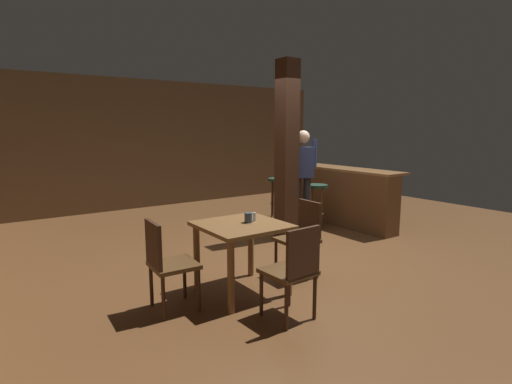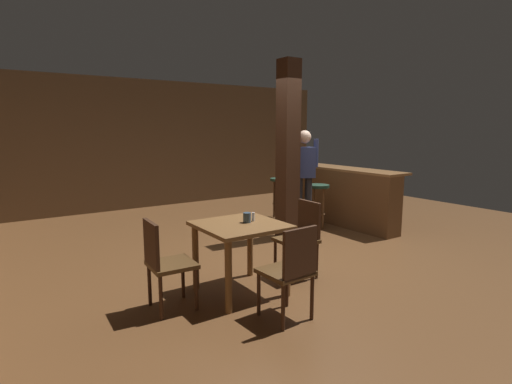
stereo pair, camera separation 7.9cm
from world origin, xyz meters
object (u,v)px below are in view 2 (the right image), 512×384
at_px(chair_east, 301,235).
at_px(napkin_cup, 247,218).
at_px(bar_stool_mid, 291,191).
at_px(bar_counter, 343,196).
at_px(chair_south, 291,268).
at_px(standing_person, 304,174).
at_px(dining_table, 240,237).
at_px(bar_stool_far, 278,188).
at_px(bar_stool_near, 318,195).
at_px(chair_west, 164,260).
at_px(salt_shaker, 253,217).

distance_m(chair_east, napkin_cup, 0.83).
bearing_deg(bar_stool_mid, chair_east, -126.65).
bearing_deg(bar_counter, chair_south, -142.90).
relative_size(chair_east, chair_south, 1.00).
distance_m(napkin_cup, standing_person, 2.55).
relative_size(chair_south, bar_counter, 0.39).
relative_size(chair_south, standing_person, 0.52).
distance_m(dining_table, bar_stool_far, 3.77).
xyz_separation_m(standing_person, bar_stool_mid, (0.40, 0.82, -0.41)).
bearing_deg(napkin_cup, dining_table, -178.73).
distance_m(dining_table, bar_stool_near, 3.06).
distance_m(napkin_cup, bar_stool_near, 2.99).
bearing_deg(napkin_cup, bar_stool_near, 32.30).
bearing_deg(chair_east, bar_stool_mid, 53.35).
bearing_deg(bar_stool_near, dining_table, -148.52).
distance_m(dining_table, standing_person, 2.64).
xyz_separation_m(standing_person, bar_stool_far, (0.44, 1.26, -0.43)).
distance_m(dining_table, chair_south, 0.83).
height_order(chair_west, napkin_cup, chair_west).
xyz_separation_m(chair_south, bar_stool_far, (2.56, 3.55, 0.07)).
relative_size(chair_east, napkin_cup, 8.37).
height_order(dining_table, bar_stool_far, bar_stool_far).
height_order(chair_south, bar_counter, bar_counter).
xyz_separation_m(bar_counter, bar_stool_near, (-0.58, 0.03, 0.06)).
distance_m(napkin_cup, bar_counter, 3.48).
height_order(chair_south, bar_stool_near, chair_south).
xyz_separation_m(chair_west, bar_counter, (4.02, 1.53, 0.02)).
bearing_deg(chair_east, bar_stool_near, 42.19).
relative_size(chair_east, bar_counter, 0.39).
relative_size(salt_shaker, bar_counter, 0.04).
height_order(standing_person, bar_stool_near, standing_person).
bearing_deg(bar_stool_mid, napkin_cup, -137.16).
height_order(chair_south, napkin_cup, chair_south).
xyz_separation_m(chair_west, bar_stool_mid, (3.39, 2.26, 0.08)).
bearing_deg(napkin_cup, chair_south, -93.97).
bearing_deg(chair_east, salt_shaker, 179.13).
xyz_separation_m(chair_west, napkin_cup, (0.93, -0.03, 0.31)).
relative_size(dining_table, bar_stool_far, 1.10).
relative_size(chair_west, bar_counter, 0.39).
bearing_deg(standing_person, chair_west, -154.33).
height_order(standing_person, bar_stool_mid, standing_person).
distance_m(napkin_cup, salt_shaker, 0.09).
bearing_deg(chair_south, chair_east, 44.97).
distance_m(dining_table, chair_east, 0.86).
bearing_deg(bar_stool_far, bar_stool_near, -89.23).
xyz_separation_m(napkin_cup, bar_stool_mid, (2.47, 2.29, -0.22)).
xyz_separation_m(chair_south, bar_counter, (3.15, 2.39, 0.02)).
relative_size(dining_table, chair_west, 0.96).
relative_size(chair_east, standing_person, 0.52).
bearing_deg(chair_west, bar_stool_far, 38.19).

